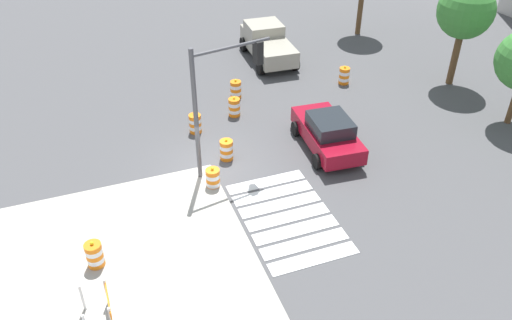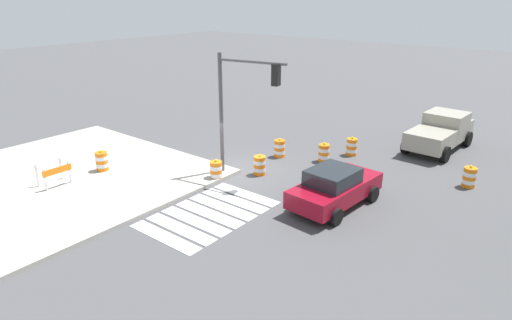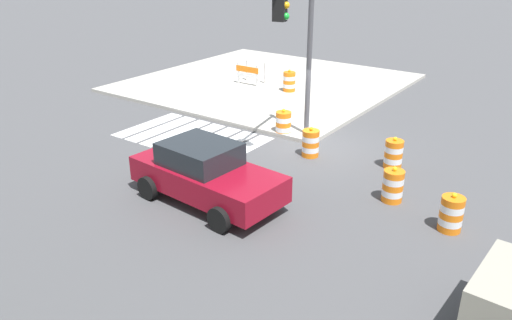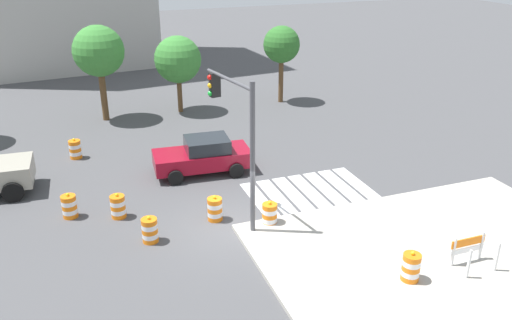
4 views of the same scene
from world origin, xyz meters
The scene contains 15 objects.
ground_plane centered at (0.00, 0.00, 0.00)m, with size 120.00×120.00×0.00m, color #474749.
sidewalk_corner centered at (6.00, -6.00, 0.07)m, with size 12.00×12.00×0.15m, color #ADA89E.
crosswalk_stripes centered at (4.00, 1.80, 0.01)m, with size 5.10×3.20×0.02m.
sports_car centered at (0.35, 5.22, 0.81)m, with size 4.43×2.39×1.63m.
pickup_truck centered at (-9.59, 6.24, 0.97)m, with size 5.25×2.56×1.92m.
traffic_barrel_near_corner centered at (-2.96, 0.14, 0.45)m, with size 0.56×0.56×1.02m.
traffic_barrel_crosswalk_end centered at (-3.80, 2.31, 0.45)m, with size 0.56×0.56×1.02m.
traffic_barrel_median_near centered at (-0.40, 0.84, 0.45)m, with size 0.56×0.56×1.02m.
traffic_barrel_median_far centered at (-5.02, 8.94, 0.45)m, with size 0.56×0.56×1.02m.
traffic_barrel_far_curb centered at (1.38, -0.28, 0.45)m, with size 0.56×0.56×1.02m.
traffic_barrel_lane_center centered at (-5.53, 2.97, 0.45)m, with size 0.56×0.56×1.02m.
traffic_barrel_on_sidewalk centered at (4.13, -5.08, 0.60)m, with size 0.56×0.56×1.02m.
construction_barricade centered at (6.41, -5.06, 0.72)m, with size 1.30×0.78×1.00m.
traffic_light_pole centered at (0.38, 0.52, 3.91)m, with size 0.88×3.25×5.50m.
street_tree_corner_lot centered at (-3.06, 14.33, 3.97)m, with size 2.85×2.85×5.43m.
Camera 1 is at (17.24, -4.34, 12.81)m, focal length 36.53 mm.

